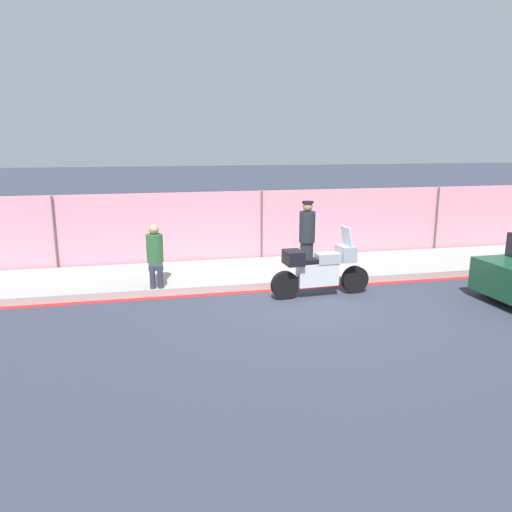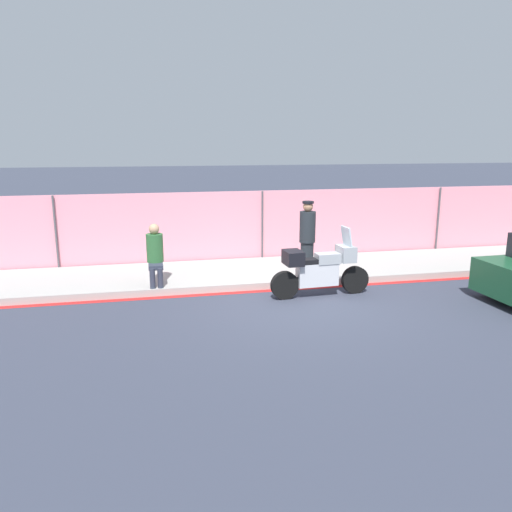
% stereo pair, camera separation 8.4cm
% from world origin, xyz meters
% --- Properties ---
extents(ground_plane, '(120.00, 120.00, 0.00)m').
position_xyz_m(ground_plane, '(0.00, 0.00, 0.00)').
color(ground_plane, '#333847').
extents(sidewalk, '(39.54, 2.53, 0.16)m').
position_xyz_m(sidewalk, '(0.00, 2.38, 0.08)').
color(sidewalk, '#9E9E99').
rests_on(sidewalk, ground_plane).
extents(curb_paint_stripe, '(39.54, 0.18, 0.01)m').
position_xyz_m(curb_paint_stripe, '(0.00, 1.03, 0.00)').
color(curb_paint_stripe, red).
rests_on(curb_paint_stripe, ground_plane).
extents(storefront_fence, '(37.57, 0.17, 1.99)m').
position_xyz_m(storefront_fence, '(-0.00, 3.73, 0.99)').
color(storefront_fence, pink).
rests_on(storefront_fence, ground_plane).
extents(motorcycle, '(2.25, 0.58, 1.50)m').
position_xyz_m(motorcycle, '(0.54, 0.42, 0.61)').
color(motorcycle, black).
rests_on(motorcycle, ground_plane).
extents(officer_standing, '(0.39, 0.39, 1.74)m').
position_xyz_m(officer_standing, '(0.71, 1.86, 1.05)').
color(officer_standing, '#1E2328').
rests_on(officer_standing, sidewalk).
extents(person_seated_on_curb, '(0.37, 0.69, 1.35)m').
position_xyz_m(person_seated_on_curb, '(-2.92, 1.60, 0.91)').
color(person_seated_on_curb, '#2D3342').
rests_on(person_seated_on_curb, sidewalk).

